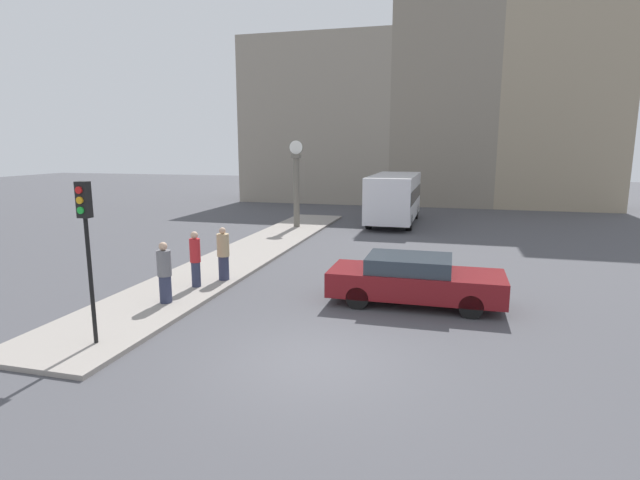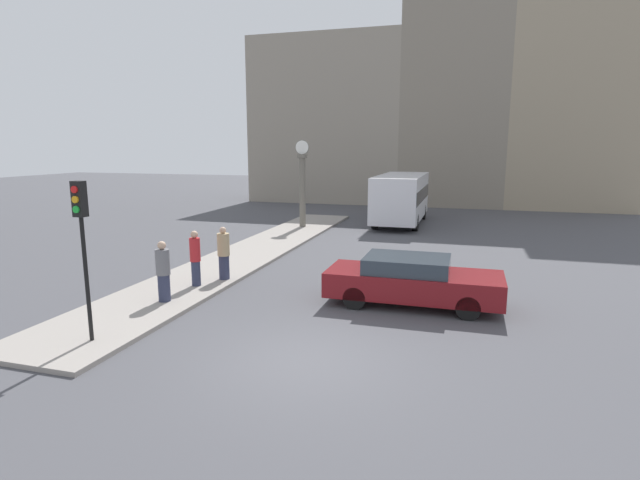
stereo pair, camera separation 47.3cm
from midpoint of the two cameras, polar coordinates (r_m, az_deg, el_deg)
name	(u,v)px [view 2 (the right image)]	position (r m, az deg, el deg)	size (l,w,h in m)	color
ground_plane	(303,361)	(10.61, -0.63, -13.64)	(120.00, 120.00, 0.00)	#47474C
sidewalk_corner	(252,252)	(20.71, -7.13, -1.41)	(2.83, 22.57, 0.11)	gray
building_row	(448,97)	(39.22, 14.78, 15.53)	(27.49, 5.00, 18.64)	gray
sedan_car	(412,280)	(14.14, 11.43, -4.54)	(4.77, 1.85, 1.37)	maroon
bus_distant	(401,196)	(28.67, 9.72, 4.97)	(2.44, 7.09, 2.77)	silver
traffic_light_near	(82,228)	(11.70, -24.53, 1.29)	(0.26, 0.24, 3.54)	black
street_clock	(302,185)	(26.50, -1.51, 6.28)	(0.76, 0.42, 4.57)	#666056
pedestrian_red_top	(195,258)	(15.72, -13.23, -2.03)	(0.32, 0.32, 1.72)	#2D334C
pedestrian_tan_coat	(224,253)	(16.33, -10.14, -1.52)	(0.39, 0.39, 1.71)	#2D334C
pedestrian_grey_jacket	(163,272)	(14.38, -16.58, -3.49)	(0.39, 0.39, 1.70)	#2D334C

